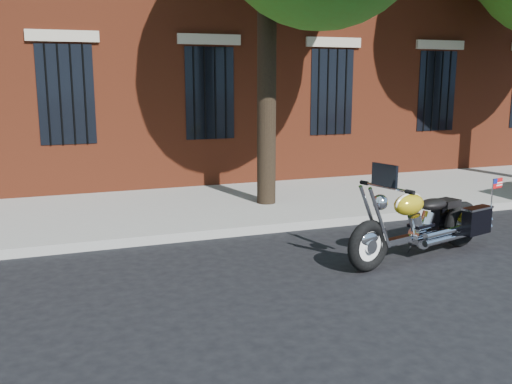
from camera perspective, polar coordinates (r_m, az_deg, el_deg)
name	(u,v)px	position (r m, az deg, el deg)	size (l,w,h in m)	color
ground	(306,255)	(8.36, 5.06, -6.34)	(120.00, 120.00, 0.00)	black
curb	(271,228)	(9.56, 1.54, -3.57)	(40.00, 0.16, 0.15)	gray
sidewalk	(236,205)	(11.27, -2.00, -1.27)	(40.00, 3.60, 0.15)	gray
motorcycle	(425,224)	(8.50, 16.59, -3.12)	(2.83, 1.24, 1.42)	black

